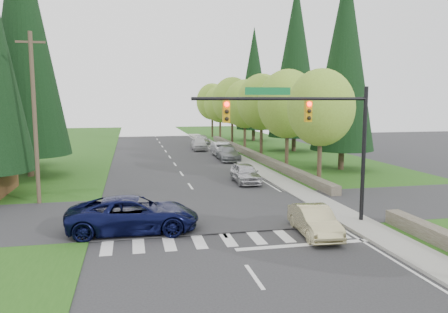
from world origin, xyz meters
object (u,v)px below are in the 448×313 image
object	(u,v)px
parked_car_a	(245,173)
parked_car_c	(222,149)
parked_car_d	(199,144)
sedan_champagne	(314,221)
parked_car_b	(228,153)
suv_navy	(134,214)
parked_car_e	(203,140)

from	to	relation	value
parked_car_a	parked_car_c	distance (m)	15.39
parked_car_c	parked_car_d	distance (m)	6.88
sedan_champagne	parked_car_c	bearing A→B (deg)	90.85
parked_car_a	parked_car_d	bearing A→B (deg)	91.03
parked_car_b	suv_navy	bearing A→B (deg)	-110.39
parked_car_b	parked_car_e	xyz separation A→B (m)	(0.00, 15.84, -0.11)
parked_car_d	parked_car_e	distance (m)	6.12
parked_car_b	parked_car_e	size ratio (longest dim) A/B	1.17
parked_car_a	suv_navy	bearing A→B (deg)	-126.64
suv_navy	parked_car_a	xyz separation A→B (m)	(8.26, 10.70, -0.12)
parked_car_d	parked_car_b	bearing A→B (deg)	-78.58
suv_navy	parked_car_b	distance (m)	24.84
parked_car_d	parked_car_e	xyz separation A→B (m)	(1.40, 5.96, -0.15)
sedan_champagne	parked_car_e	xyz separation A→B (m)	(1.60, 40.97, -0.05)
parked_car_c	parked_car_e	world-z (taller)	parked_car_c
parked_car_a	parked_car_c	xyz separation A→B (m)	(1.40, 15.32, 0.06)
parked_car_d	parked_car_a	bearing A→B (deg)	-86.64
parked_car_a	parked_car_d	xyz separation A→B (m)	(0.00, 22.05, 0.04)
sedan_champagne	parked_car_c	distance (m)	28.32
suv_navy	parked_car_d	world-z (taller)	suv_navy
parked_car_a	parked_car_d	distance (m)	22.05
sedan_champagne	parked_car_b	xyz separation A→B (m)	(1.60, 25.13, 0.06)
parked_car_a	parked_car_d	world-z (taller)	parked_car_d
parked_car_c	parked_car_d	xyz separation A→B (m)	(-1.40, 6.73, -0.02)
parked_car_a	parked_car_b	size ratio (longest dim) A/B	0.85
parked_car_a	parked_car_e	bearing A→B (deg)	88.17
suv_navy	parked_car_a	world-z (taller)	suv_navy
sedan_champagne	parked_car_d	bearing A→B (deg)	93.77
parked_car_b	parked_car_a	bearing A→B (deg)	-94.05
sedan_champagne	parked_car_c	xyz separation A→B (m)	(1.60, 28.27, 0.12)
sedan_champagne	suv_navy	xyz separation A→B (m)	(-8.06, 2.25, 0.17)
parked_car_a	parked_car_c	size ratio (longest dim) A/B	0.90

